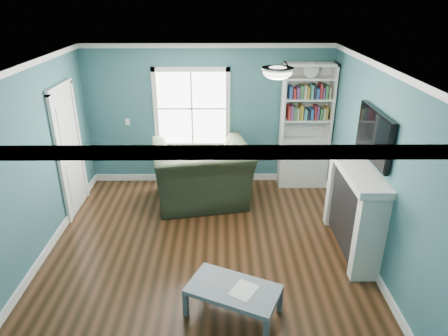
{
  "coord_description": "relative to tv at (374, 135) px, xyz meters",
  "views": [
    {
      "loc": [
        0.24,
        -4.63,
        3.42
      ],
      "look_at": [
        0.27,
        0.4,
        1.18
      ],
      "focal_mm": 32.0,
      "sensor_mm": 36.0,
      "label": 1
    }
  ],
  "objects": [
    {
      "name": "floor",
      "position": [
        -2.2,
        -0.2,
        -1.72
      ],
      "size": [
        5.0,
        5.0,
        0.0
      ],
      "primitive_type": "plane",
      "color": "black",
      "rests_on": "ground"
    },
    {
      "name": "room_walls",
      "position": [
        -2.2,
        -0.2,
        -0.14
      ],
      "size": [
        5.0,
        5.0,
        5.0
      ],
      "color": "#306269",
      "rests_on": "ground"
    },
    {
      "name": "trim",
      "position": [
        -2.2,
        -0.2,
        -0.49
      ],
      "size": [
        4.5,
        5.0,
        2.6
      ],
      "color": "white",
      "rests_on": "ground"
    },
    {
      "name": "window",
      "position": [
        -2.5,
        2.29,
        -0.27
      ],
      "size": [
        1.4,
        0.06,
        1.5
      ],
      "color": "white",
      "rests_on": "room_walls"
    },
    {
      "name": "bookshelf",
      "position": [
        -0.43,
        2.1,
        -0.8
      ],
      "size": [
        0.9,
        0.35,
        2.31
      ],
      "color": "silver",
      "rests_on": "ground"
    },
    {
      "name": "fireplace",
      "position": [
        -0.12,
        0.0,
        -1.09
      ],
      "size": [
        0.44,
        1.58,
        1.3
      ],
      "color": "black",
      "rests_on": "ground"
    },
    {
      "name": "tv",
      "position": [
        0.0,
        0.0,
        0.0
      ],
      "size": [
        0.06,
        1.1,
        0.65
      ],
      "primitive_type": "cube",
      "color": "black",
      "rests_on": "fireplace"
    },
    {
      "name": "door",
      "position": [
        -4.42,
        1.2,
        -0.65
      ],
      "size": [
        0.12,
        0.98,
        2.17
      ],
      "color": "silver",
      "rests_on": "ground"
    },
    {
      "name": "ceiling_fixture",
      "position": [
        -1.3,
        -0.1,
        0.82
      ],
      "size": [
        0.38,
        0.38,
        0.15
      ],
      "color": "white",
      "rests_on": "room_walls"
    },
    {
      "name": "light_switch",
      "position": [
        -3.7,
        2.28,
        -0.52
      ],
      "size": [
        0.08,
        0.01,
        0.12
      ],
      "primitive_type": "cube",
      "color": "white",
      "rests_on": "room_walls"
    },
    {
      "name": "recliner",
      "position": [
        -2.3,
        1.4,
        -1.03
      ],
      "size": [
        1.76,
        1.31,
        1.39
      ],
      "primitive_type": "imported",
      "rotation": [
        0.0,
        0.0,
        -2.96
      ],
      "color": "#222B1B",
      "rests_on": "ground"
    },
    {
      "name": "coffee_table",
      "position": [
        -1.83,
        -1.29,
        -1.4
      ],
      "size": [
        1.15,
        0.92,
        0.37
      ],
      "rotation": [
        0.0,
        0.0,
        -0.43
      ],
      "color": "#4D545D",
      "rests_on": "ground"
    },
    {
      "name": "paper_sheet",
      "position": [
        -1.72,
        -1.33,
        -1.35
      ],
      "size": [
        0.37,
        0.39,
        0.0
      ],
      "primitive_type": "cube",
      "rotation": [
        0.0,
        0.0,
        -0.56
      ],
      "color": "white",
      "rests_on": "coffee_table"
    }
  ]
}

